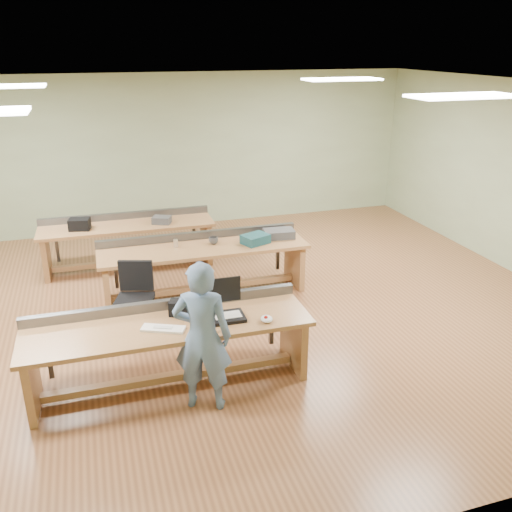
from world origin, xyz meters
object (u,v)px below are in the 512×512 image
at_px(workbench_mid, 204,258).
at_px(camera_bag, 181,308).
at_px(laptop_base, 228,317).
at_px(person, 202,337).
at_px(workbench_back, 128,235).
at_px(mug, 214,240).
at_px(task_chair, 136,310).
at_px(parts_bin_grey, 279,234).
at_px(workbench_front, 169,338).
at_px(drinks_can, 176,243).
at_px(parts_bin_teal, 255,239).

bearing_deg(workbench_mid, camera_bag, -107.80).
height_order(workbench_mid, laptop_base, workbench_mid).
xyz_separation_m(person, camera_bag, (-0.10, 0.63, 0.03)).
distance_m(workbench_back, mug, 1.78).
xyz_separation_m(task_chair, parts_bin_grey, (2.27, 0.98, 0.46)).
height_order(person, parts_bin_grey, person).
bearing_deg(laptop_base, workbench_front, 171.82).
bearing_deg(person, drinks_can, -72.28).
relative_size(person, task_chair, 1.68).
xyz_separation_m(parts_bin_teal, mug, (-0.59, 0.16, -0.01)).
height_order(workbench_back, parts_bin_teal, parts_bin_teal).
xyz_separation_m(laptop_base, camera_bag, (-0.46, 0.24, 0.06)).
bearing_deg(person, workbench_mid, -80.58).
height_order(workbench_back, camera_bag, camera_bag).
distance_m(workbench_back, parts_bin_grey, 2.56).
relative_size(laptop_base, parts_bin_teal, 0.95).
height_order(workbench_front, person, person).
height_order(workbench_back, parts_bin_grey, parts_bin_grey).
height_order(camera_bag, parts_bin_teal, camera_bag).
height_order(person, mug, person).
relative_size(workbench_back, drinks_can, 23.75).
bearing_deg(drinks_can, workbench_mid, -8.81).
xyz_separation_m(laptop_base, task_chair, (-0.88, 1.31, -0.42)).
bearing_deg(parts_bin_teal, workbench_front, -128.08).
distance_m(parts_bin_teal, mug, 0.61).
height_order(camera_bag, task_chair, task_chair).
distance_m(workbench_back, parts_bin_teal, 2.31).
bearing_deg(mug, workbench_mid, -169.30).
bearing_deg(workbench_front, drinks_can, 79.06).
height_order(workbench_mid, task_chair, task_chair).
bearing_deg(task_chair, camera_bag, -50.82).
relative_size(task_chair, parts_bin_grey, 2.12).
xyz_separation_m(laptop_base, drinks_can, (-0.17, 2.34, 0.04)).
distance_m(workbench_back, task_chair, 2.36).
distance_m(workbench_back, laptop_base, 3.74).
bearing_deg(workbench_front, mug, 66.00).
height_order(task_chair, drinks_can, task_chair).
distance_m(task_chair, parts_bin_teal, 2.09).
bearing_deg(mug, laptop_base, -99.46).
distance_m(laptop_base, parts_bin_grey, 2.68).
distance_m(workbench_mid, laptop_base, 2.30).
bearing_deg(parts_bin_grey, drinks_can, 178.15).
distance_m(person, task_chair, 1.83).
height_order(person, camera_bag, person).
relative_size(camera_bag, mug, 1.79).
xyz_separation_m(workbench_front, parts_bin_teal, (1.60, 2.05, 0.26)).
xyz_separation_m(workbench_mid, parts_bin_grey, (1.17, 0.01, 0.25)).
relative_size(person, parts_bin_teal, 4.27).
height_order(workbench_back, drinks_can, drinks_can).
bearing_deg(drinks_can, camera_bag, -97.93).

